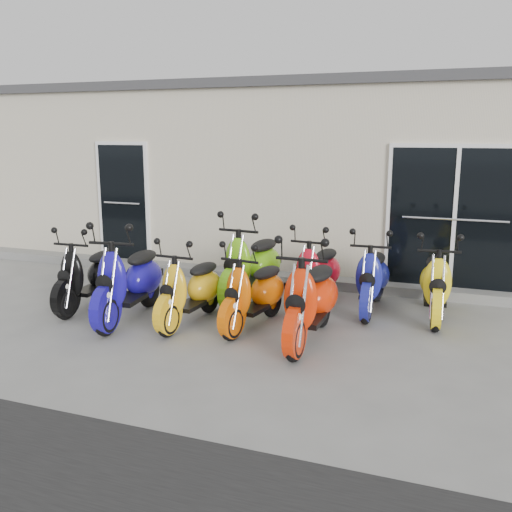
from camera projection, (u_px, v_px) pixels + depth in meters
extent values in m
plane|color=gray|center=(241.00, 319.00, 7.71)|extent=(80.00, 80.00, 0.00)
cube|color=beige|center=(331.00, 174.00, 12.13)|extent=(14.00, 6.00, 3.20)
cube|color=#3F3F42|center=(334.00, 93.00, 11.78)|extent=(14.20, 6.20, 0.16)
cube|color=gray|center=(286.00, 279.00, 9.54)|extent=(14.00, 0.40, 0.15)
cube|color=black|center=(124.00, 199.00, 10.52)|extent=(1.07, 0.08, 2.22)
cube|color=black|center=(455.00, 215.00, 8.54)|extent=(2.02, 0.08, 2.22)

